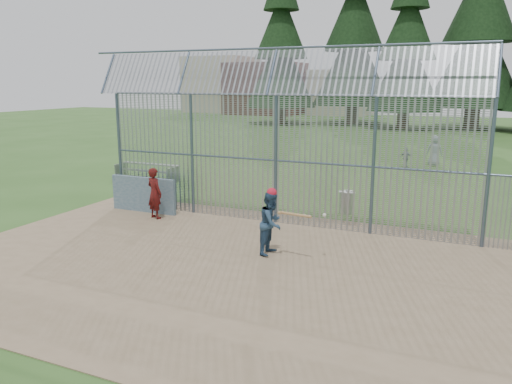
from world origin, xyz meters
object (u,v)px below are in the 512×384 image
at_px(batter, 272,223).
at_px(dugout_wall, 144,195).
at_px(onlooker, 155,193).
at_px(trash_can, 347,202).
at_px(bleacher, 146,172).

bearing_deg(batter, dugout_wall, 71.79).
height_order(dugout_wall, onlooker, onlooker).
xyz_separation_m(trash_can, bleacher, (-9.70, 2.00, 0.03)).
height_order(batter, trash_can, batter).
xyz_separation_m(dugout_wall, batter, (5.61, -2.18, 0.21)).
distance_m(onlooker, bleacher, 6.71).
relative_size(dugout_wall, bleacher, 0.83).
relative_size(onlooker, trash_can, 2.03).
bearing_deg(trash_can, batter, -98.98).
height_order(dugout_wall, bleacher, dugout_wall).
height_order(batter, bleacher, batter).
bearing_deg(dugout_wall, trash_can, 23.03).
bearing_deg(onlooker, trash_can, -130.95).
bearing_deg(batter, onlooker, 73.99).
distance_m(dugout_wall, trash_can, 6.94).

